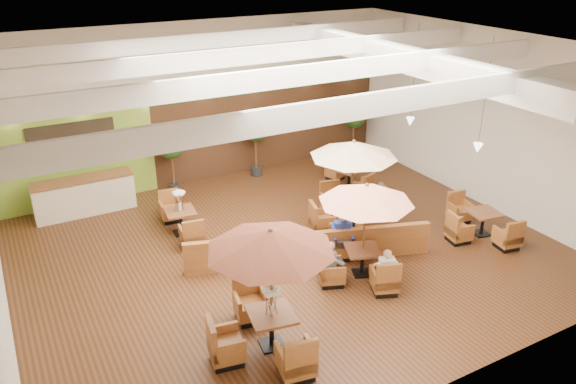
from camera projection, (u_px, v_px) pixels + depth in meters
room at (274, 111)px, 15.13m from camera, size 14.04×14.00×5.52m
service_counter at (84, 196)px, 17.43m from camera, size 3.00×0.75×1.18m
booth_divider at (310, 248)px, 14.73m from camera, size 6.29×2.25×0.91m
table_0 at (268, 265)px, 11.03m from camera, size 2.73×2.84×2.82m
table_1 at (363, 210)px, 13.65m from camera, size 2.50×2.65×2.55m
table_2 at (353, 169)px, 16.07m from camera, size 2.79×2.79×2.73m
table_3 at (181, 218)px, 16.24m from camera, size 0.92×2.53×1.51m
table_4 at (476, 226)px, 16.13m from camera, size 1.74×2.53×0.92m
table_5 at (349, 179)px, 19.33m from camera, size 0.97×2.41×0.85m
topiary_0 at (171, 147)px, 18.46m from camera, size 0.93×0.93×2.17m
topiary_1 at (255, 130)px, 19.78m from camera, size 1.00×1.00×2.32m
topiary_2 at (354, 119)px, 21.74m from camera, size 0.88×0.88×2.04m
diner_0 at (386, 266)px, 13.38m from camera, size 0.41×0.38×0.74m
diner_1 at (342, 232)px, 14.85m from camera, size 0.47×0.44×0.86m
diner_2 at (332, 258)px, 13.72m from camera, size 0.34×0.39×0.73m
diner_3 at (371, 217)px, 15.73m from camera, size 0.41×0.37×0.75m
diner_4 at (378, 197)px, 16.97m from camera, size 0.40×0.43×0.77m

